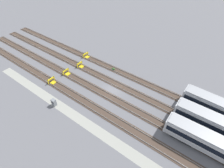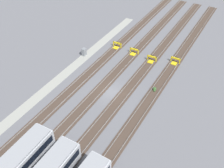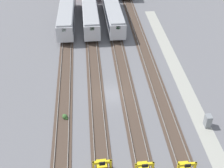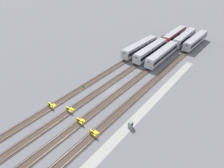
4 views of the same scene
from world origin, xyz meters
name	(u,v)px [view 1 (image 1 of 4)]	position (x,y,z in m)	size (l,w,h in m)	color
ground_plane	(112,90)	(0.00, 0.00, 0.00)	(400.00, 400.00, 0.00)	slate
service_walkway	(81,120)	(0.00, -10.34, 0.00)	(54.00, 2.00, 0.01)	#9E9E93
rail_track_nearest	(94,107)	(0.00, -6.46, 0.04)	(90.00, 2.23, 0.21)	#47382D
rail_track_near_inner	(107,95)	(0.00, -2.15, 0.04)	(90.00, 2.24, 0.21)	#47382D
rail_track_middle	(118,85)	(0.00, 2.15, 0.04)	(90.00, 2.24, 0.21)	#47382D
rail_track_far_inner	(128,75)	(0.00, 6.46, 0.04)	(90.00, 2.23, 0.21)	#47382D
subway_car_front_row_left_inner	(221,149)	(22.85, -2.19, 2.04)	(18.04, 3.13, 3.70)	#B7BABF
bumper_stop_nearest_track	(52,81)	(-13.18, -6.46, 0.51)	(1.35, 2.00, 1.22)	yellow
bumper_stop_near_inner_track	(66,72)	(-12.80, -2.15, 0.51)	(1.36, 2.01, 1.22)	yellow
bumper_stop_middle_track	(80,65)	(-12.12, 2.16, 0.51)	(1.37, 2.01, 1.22)	yellow
bumper_stop_far_inner_track	(86,55)	(-13.95, 6.46, 0.51)	(1.35, 2.00, 1.22)	yellow
electrical_cabinet	(54,102)	(-7.18, -10.82, 0.80)	(0.90, 0.73, 1.60)	gray
weed_clump	(113,69)	(-4.26, 6.23, 0.24)	(0.92, 0.70, 0.64)	#38602D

